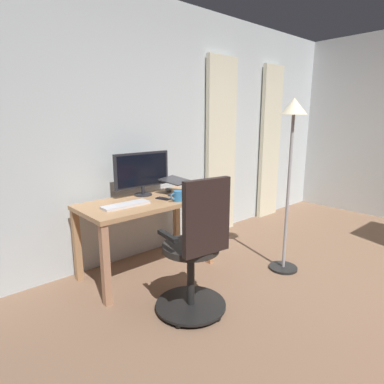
{
  "coord_description": "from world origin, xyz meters",
  "views": [
    {
      "loc": [
        2.59,
        0.37,
        1.5
      ],
      "look_at": [
        0.88,
        -1.55,
        0.9
      ],
      "focal_mm": 30.28,
      "sensor_mm": 36.0,
      "label": 1
    }
  ],
  "objects_px": {
    "laptop": "(182,189)",
    "computer_monitor": "(142,171)",
    "office_chair": "(196,254)",
    "computer_keyboard": "(126,205)",
    "cell_phone_face_up": "(163,199)",
    "mug_coffee": "(178,196)",
    "desk": "(147,211)",
    "floor_lamp": "(291,144)",
    "computer_mouse": "(168,190)"
  },
  "relations": [
    {
      "from": "laptop",
      "to": "computer_mouse",
      "type": "distance_m",
      "value": 0.2
    },
    {
      "from": "office_chair",
      "to": "computer_mouse",
      "type": "bearing_deg",
      "value": 70.4
    },
    {
      "from": "office_chair",
      "to": "laptop",
      "type": "bearing_deg",
      "value": 64.05
    },
    {
      "from": "computer_monitor",
      "to": "computer_mouse",
      "type": "distance_m",
      "value": 0.38
    },
    {
      "from": "desk",
      "to": "computer_mouse",
      "type": "bearing_deg",
      "value": -156.83
    },
    {
      "from": "office_chair",
      "to": "cell_phone_face_up",
      "type": "relative_size",
      "value": 7.58
    },
    {
      "from": "computer_keyboard",
      "to": "cell_phone_face_up",
      "type": "distance_m",
      "value": 0.4
    },
    {
      "from": "floor_lamp",
      "to": "laptop",
      "type": "bearing_deg",
      "value": -53.49
    },
    {
      "from": "computer_mouse",
      "to": "floor_lamp",
      "type": "height_order",
      "value": "floor_lamp"
    },
    {
      "from": "computer_keyboard",
      "to": "mug_coffee",
      "type": "bearing_deg",
      "value": 159.61
    },
    {
      "from": "laptop",
      "to": "computer_monitor",
      "type": "bearing_deg",
      "value": -55.85
    },
    {
      "from": "cell_phone_face_up",
      "to": "mug_coffee",
      "type": "relative_size",
      "value": 1.09
    },
    {
      "from": "cell_phone_face_up",
      "to": "mug_coffee",
      "type": "height_order",
      "value": "mug_coffee"
    },
    {
      "from": "desk",
      "to": "office_chair",
      "type": "relative_size",
      "value": 1.16
    },
    {
      "from": "laptop",
      "to": "computer_mouse",
      "type": "relative_size",
      "value": 4.34
    },
    {
      "from": "computer_mouse",
      "to": "mug_coffee",
      "type": "height_order",
      "value": "mug_coffee"
    },
    {
      "from": "office_chair",
      "to": "mug_coffee",
      "type": "relative_size",
      "value": 8.24
    },
    {
      "from": "computer_monitor",
      "to": "laptop",
      "type": "relative_size",
      "value": 1.43
    },
    {
      "from": "mug_coffee",
      "to": "desk",
      "type": "bearing_deg",
      "value": -48.51
    },
    {
      "from": "desk",
      "to": "floor_lamp",
      "type": "bearing_deg",
      "value": 139.87
    },
    {
      "from": "laptop",
      "to": "floor_lamp",
      "type": "relative_size",
      "value": 0.26
    },
    {
      "from": "computer_keyboard",
      "to": "desk",
      "type": "bearing_deg",
      "value": -167.35
    },
    {
      "from": "computer_keyboard",
      "to": "mug_coffee",
      "type": "relative_size",
      "value": 3.31
    },
    {
      "from": "office_chair",
      "to": "floor_lamp",
      "type": "relative_size",
      "value": 0.65
    },
    {
      "from": "office_chair",
      "to": "mug_coffee",
      "type": "height_order",
      "value": "office_chair"
    },
    {
      "from": "office_chair",
      "to": "laptop",
      "type": "xyz_separation_m",
      "value": [
        -0.55,
        -0.82,
        0.28
      ]
    },
    {
      "from": "cell_phone_face_up",
      "to": "floor_lamp",
      "type": "relative_size",
      "value": 0.09
    },
    {
      "from": "computer_monitor",
      "to": "cell_phone_face_up",
      "type": "relative_size",
      "value": 4.3
    },
    {
      "from": "laptop",
      "to": "computer_keyboard",
      "type": "bearing_deg",
      "value": -17.52
    },
    {
      "from": "floor_lamp",
      "to": "desk",
      "type": "bearing_deg",
      "value": -40.13
    },
    {
      "from": "computer_keyboard",
      "to": "mug_coffee",
      "type": "distance_m",
      "value": 0.49
    },
    {
      "from": "computer_mouse",
      "to": "laptop",
      "type": "bearing_deg",
      "value": 95.82
    },
    {
      "from": "desk",
      "to": "mug_coffee",
      "type": "bearing_deg",
      "value": 131.49
    },
    {
      "from": "desk",
      "to": "floor_lamp",
      "type": "height_order",
      "value": "floor_lamp"
    },
    {
      "from": "office_chair",
      "to": "computer_keyboard",
      "type": "bearing_deg",
      "value": 106.47
    },
    {
      "from": "mug_coffee",
      "to": "computer_mouse",
      "type": "bearing_deg",
      "value": -115.82
    },
    {
      "from": "desk",
      "to": "laptop",
      "type": "height_order",
      "value": "laptop"
    },
    {
      "from": "office_chair",
      "to": "floor_lamp",
      "type": "xyz_separation_m",
      "value": [
        -1.17,
        0.03,
        0.76
      ]
    },
    {
      "from": "laptop",
      "to": "cell_phone_face_up",
      "type": "xyz_separation_m",
      "value": [
        0.26,
        0.04,
        -0.05
      ]
    },
    {
      "from": "computer_mouse",
      "to": "mug_coffee",
      "type": "xyz_separation_m",
      "value": [
        0.19,
        0.4,
        0.03
      ]
    },
    {
      "from": "laptop",
      "to": "desk",
      "type": "bearing_deg",
      "value": -24.02
    },
    {
      "from": "office_chair",
      "to": "computer_monitor",
      "type": "xyz_separation_m",
      "value": [
        -0.23,
        -1.05,
        0.47
      ]
    },
    {
      "from": "desk",
      "to": "computer_mouse",
      "type": "xyz_separation_m",
      "value": [
        -0.39,
        -0.17,
        0.12
      ]
    },
    {
      "from": "computer_monitor",
      "to": "laptop",
      "type": "distance_m",
      "value": 0.43
    },
    {
      "from": "office_chair",
      "to": "laptop",
      "type": "height_order",
      "value": "office_chair"
    },
    {
      "from": "desk",
      "to": "computer_monitor",
      "type": "height_order",
      "value": "computer_monitor"
    },
    {
      "from": "desk",
      "to": "computer_keyboard",
      "type": "height_order",
      "value": "computer_keyboard"
    },
    {
      "from": "computer_keyboard",
      "to": "laptop",
      "type": "relative_size",
      "value": 1.01
    },
    {
      "from": "desk",
      "to": "cell_phone_face_up",
      "type": "relative_size",
      "value": 8.76
    },
    {
      "from": "office_chair",
      "to": "cell_phone_face_up",
      "type": "xyz_separation_m",
      "value": [
        -0.29,
        -0.78,
        0.23
      ]
    }
  ]
}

